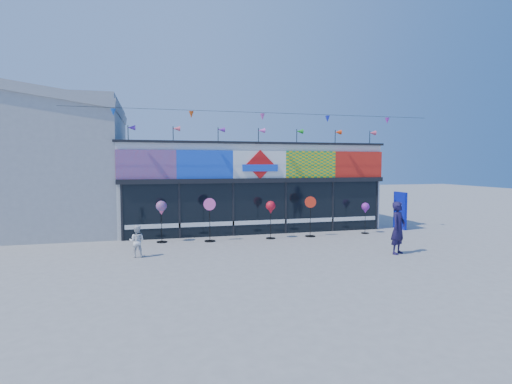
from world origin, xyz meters
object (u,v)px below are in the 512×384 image
object	(u,v)px
blue_sign	(400,210)
child	(137,241)
spinner_2	(271,209)
spinner_3	(310,215)
spinner_4	(365,209)
spinner_1	(210,219)
adult_man	(398,228)
spinner_0	(161,209)

from	to	relation	value
blue_sign	child	xyz separation A→B (m)	(-12.04, -2.87, -0.36)
spinner_2	spinner_3	size ratio (longest dim) A/B	0.91
spinner_3	spinner_4	xyz separation A→B (m)	(2.69, 0.09, 0.20)
spinner_1	blue_sign	bearing A→B (deg)	4.90
adult_man	child	bearing A→B (deg)	136.58
spinner_2	adult_man	size ratio (longest dim) A/B	0.87
spinner_3	spinner_4	distance (m)	2.70
spinner_0	spinner_3	size ratio (longest dim) A/B	0.96
spinner_0	adult_man	world-z (taller)	adult_man
spinner_2	adult_man	world-z (taller)	adult_man
spinner_4	child	size ratio (longest dim) A/B	1.31
blue_sign	adult_man	size ratio (longest dim) A/B	0.98
spinner_4	spinner_3	bearing A→B (deg)	-177.99
blue_sign	spinner_4	xyz separation A→B (m)	(-2.27, -0.71, 0.22)
blue_sign	spinner_3	world-z (taller)	blue_sign
spinner_0	child	world-z (taller)	spinner_0
spinner_4	spinner_0	bearing A→B (deg)	178.70
spinner_1	child	world-z (taller)	spinner_1
blue_sign	child	bearing A→B (deg)	-166.92
spinner_1	spinner_4	xyz separation A→B (m)	(7.03, 0.09, 0.19)
blue_sign	adult_man	distance (m)	5.71
spinner_1	spinner_3	size ratio (longest dim) A/B	1.01
spinner_0	spinner_2	distance (m)	4.44
blue_sign	spinner_3	bearing A→B (deg)	-171.15
spinner_1	child	bearing A→B (deg)	-142.97
blue_sign	spinner_1	size ratio (longest dim) A/B	1.02
spinner_0	spinner_4	xyz separation A→B (m)	(8.91, -0.20, -0.22)
blue_sign	spinner_4	size ratio (longest dim) A/B	1.28
spinner_3	spinner_2	bearing A→B (deg)	-179.08
spinner_0	child	bearing A→B (deg)	-110.18
spinner_3	spinner_1	bearing A→B (deg)	179.94
spinner_1	spinner_2	size ratio (longest dim) A/B	1.11
spinner_2	child	bearing A→B (deg)	-158.94
spinner_3	adult_man	world-z (taller)	adult_man
spinner_4	spinner_2	bearing A→B (deg)	-178.42
spinner_2	spinner_3	xyz separation A→B (m)	(1.79, 0.03, -0.35)
spinner_0	adult_man	distance (m)	8.93
spinner_0	spinner_2	size ratio (longest dim) A/B	1.05
spinner_0	spinner_1	size ratio (longest dim) A/B	0.95
spinner_1	adult_man	world-z (taller)	adult_man
spinner_3	spinner_0	bearing A→B (deg)	177.27
spinner_1	spinner_2	xyz separation A→B (m)	(2.55, -0.03, 0.34)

